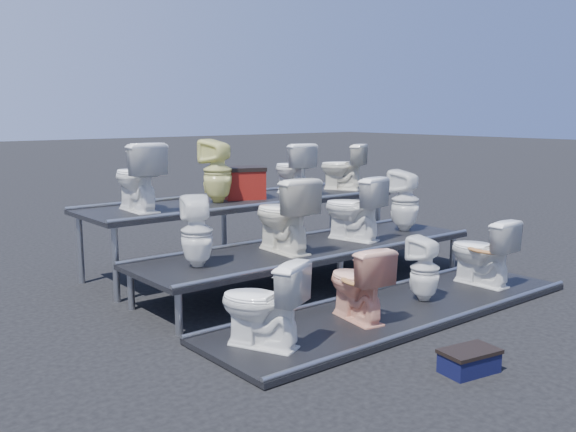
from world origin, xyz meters
TOP-DOWN VIEW (x-y plane):
  - ground at (0.00, 0.00)m, footprint 80.00×80.00m
  - tier_front at (0.00, -1.30)m, footprint 4.20×1.20m
  - tier_mid at (0.00, 0.00)m, footprint 4.20×1.20m
  - tier_back at (0.00, 1.30)m, footprint 4.20×1.20m
  - toilet_0 at (-1.67, -1.30)m, footprint 0.67×0.83m
  - toilet_1 at (-0.57, -1.30)m, footprint 0.51×0.75m
  - toilet_2 at (0.40, -1.30)m, footprint 0.33×0.33m
  - toilet_3 at (1.38, -1.30)m, footprint 0.44×0.75m
  - toilet_4 at (-1.49, 0.00)m, footprint 0.42×0.42m
  - toilet_5 at (-0.40, 0.00)m, footprint 0.51×0.83m
  - toilet_6 at (0.66, 0.00)m, footprint 0.56×0.82m
  - toilet_7 at (1.59, 0.00)m, footprint 0.41×0.41m
  - toilet_8 at (-1.47, 1.30)m, footprint 0.46×0.78m
  - toilet_9 at (-0.40, 1.30)m, footprint 0.44×0.45m
  - toilet_10 at (0.80, 1.30)m, footprint 0.50×0.74m
  - toilet_11 at (1.73, 1.30)m, footprint 0.60×0.74m
  - red_crate at (0.06, 1.40)m, footprint 0.61×0.55m
  - step_stool at (-0.67, -2.61)m, footprint 0.46×0.32m

SIDE VIEW (x-z plane):
  - ground at x=0.00m, z-range 0.00..0.00m
  - tier_front at x=0.00m, z-range 0.00..0.06m
  - step_stool at x=-0.67m, z-range 0.00..0.15m
  - tier_mid at x=0.00m, z-range 0.00..0.46m
  - toilet_2 at x=0.40m, z-range 0.06..0.72m
  - toilet_1 at x=-0.57m, z-range 0.06..0.77m
  - toilet_0 at x=-1.67m, z-range 0.06..0.79m
  - tier_back at x=0.00m, z-range 0.00..0.86m
  - toilet_3 at x=1.38m, z-range 0.06..0.81m
  - toilet_4 at x=-1.49m, z-range 0.46..1.16m
  - toilet_6 at x=0.66m, z-range 0.46..1.22m
  - toilet_7 at x=1.59m, z-range 0.46..1.24m
  - toilet_5 at x=-0.40m, z-range 0.46..1.28m
  - red_crate at x=0.06m, z-range 0.86..1.22m
  - toilet_11 at x=1.73m, z-range 0.86..1.52m
  - toilet_10 at x=0.80m, z-range 0.86..1.56m
  - toilet_8 at x=-1.47m, z-range 0.86..1.64m
  - toilet_9 at x=-0.40m, z-range 0.86..1.64m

